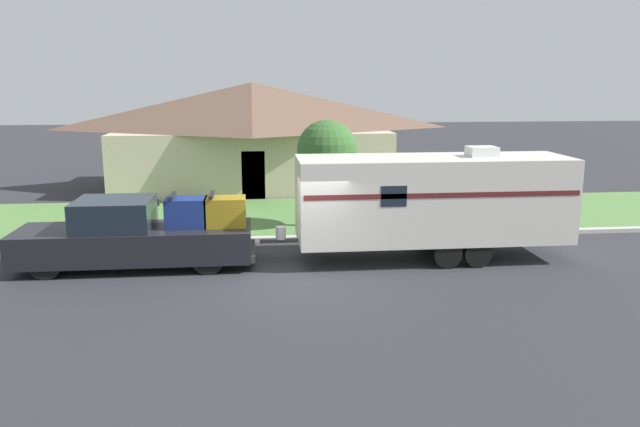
% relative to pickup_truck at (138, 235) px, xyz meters
% --- Properties ---
extents(ground_plane, '(120.00, 120.00, 0.00)m').
position_rel_pickup_truck_xyz_m(ground_plane, '(4.43, -1.29, -0.90)').
color(ground_plane, '#2D2D33').
extents(curb_strip, '(80.00, 0.30, 0.14)m').
position_rel_pickup_truck_xyz_m(curb_strip, '(4.43, 2.46, -0.83)').
color(curb_strip, beige).
rests_on(curb_strip, ground_plane).
extents(lawn_strip, '(80.00, 7.00, 0.03)m').
position_rel_pickup_truck_xyz_m(lawn_strip, '(4.43, 6.11, -0.88)').
color(lawn_strip, '#568442').
rests_on(lawn_strip, ground_plane).
extents(house_across_street, '(13.51, 7.35, 4.98)m').
position_rel_pickup_truck_xyz_m(house_across_street, '(3.16, 13.13, 1.69)').
color(house_across_street, beige).
rests_on(house_across_street, ground_plane).
extents(pickup_truck, '(6.44, 2.04, 2.03)m').
position_rel_pickup_truck_xyz_m(pickup_truck, '(0.00, 0.00, 0.00)').
color(pickup_truck, black).
rests_on(pickup_truck, ground_plane).
extents(travel_trailer, '(8.78, 2.31, 3.23)m').
position_rel_pickup_truck_xyz_m(travel_trailer, '(8.26, -0.00, 0.86)').
color(travel_trailer, black).
rests_on(travel_trailer, ground_plane).
extents(mailbox, '(0.48, 0.20, 1.30)m').
position_rel_pickup_truck_xyz_m(mailbox, '(-0.13, 3.24, 0.11)').
color(mailbox, brown).
rests_on(mailbox, ground_plane).
extents(tree_in_yard, '(2.08, 2.08, 3.75)m').
position_rel_pickup_truck_xyz_m(tree_in_yard, '(5.71, 4.23, 1.80)').
color(tree_in_yard, brown).
rests_on(tree_in_yard, ground_plane).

